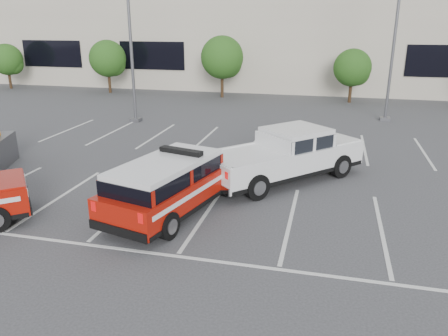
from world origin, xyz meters
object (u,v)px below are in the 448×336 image
object	(u,v)px
light_pole_left	(130,34)
tree_left	(109,60)
fire_chief_suv	(174,187)
tree_far_left	(8,61)
white_pickup	(285,160)
tree_mid_left	(223,59)
tree_mid_right	(354,69)
light_pole_mid	(395,34)
convention_building	(299,34)

from	to	relation	value
light_pole_left	tree_left	bearing A→B (deg)	124.52
fire_chief_suv	light_pole_left	bearing A→B (deg)	134.29
tree_far_left	white_pickup	bearing A→B (deg)	-34.11
tree_far_left	tree_mid_left	size ratio (longest dim) A/B	0.82
tree_left	white_pickup	world-z (taller)	tree_left
tree_mid_right	light_pole_mid	distance (m)	6.88
convention_building	tree_left	world-z (taller)	convention_building
convention_building	tree_mid_left	world-z (taller)	convention_building
tree_far_left	tree_mid_left	distance (m)	20.01
tree_left	white_pickup	xyz separation A→B (m)	(16.99, -18.28, -1.98)
convention_building	tree_far_left	size ratio (longest dim) A/B	15.04
tree_mid_left	fire_chief_suv	xyz separation A→B (m)	(3.85, -22.12, -2.23)
tree_far_left	convention_building	bearing A→B (deg)	21.37
convention_building	light_pole_mid	xyz separation A→B (m)	(6.82, -15.86, 0.47)
light_pole_mid	light_pole_left	bearing A→B (deg)	-165.07
tree_far_left	white_pickup	size ratio (longest dim) A/B	0.63
tree_far_left	tree_mid_right	bearing A→B (deg)	0.00
tree_left	white_pickup	distance (m)	25.03
convention_building	light_pole_mid	bearing A→B (deg)	-66.74
tree_far_left	fire_chief_suv	world-z (taller)	tree_far_left
fire_chief_suv	tree_mid_right	bearing A→B (deg)	88.87
convention_building	white_pickup	size ratio (longest dim) A/B	9.54
light_pole_mid	fire_chief_suv	distance (m)	18.51
convention_building	tree_mid_left	size ratio (longest dim) A/B	12.38
light_pole_left	fire_chief_suv	xyz separation A→B (m)	(6.94, -12.08, -4.37)
tree_mid_left	fire_chief_suv	world-z (taller)	tree_mid_left
tree_far_left	tree_left	bearing A→B (deg)	0.00
white_pickup	fire_chief_suv	bearing A→B (deg)	-86.51
tree_left	light_pole_left	bearing A→B (deg)	-55.48
tree_far_left	tree_mid_right	size ratio (longest dim) A/B	1.00
convention_building	tree_mid_right	distance (m)	11.20
tree_left	light_pole_left	xyz separation A→B (m)	(6.91, -10.05, 2.41)
tree_left	fire_chief_suv	size ratio (longest dim) A/B	0.74
light_pole_left	fire_chief_suv	world-z (taller)	light_pole_left
tree_far_left	tree_left	distance (m)	10.00
convention_building	tree_mid_right	bearing A→B (deg)	-63.43
tree_left	light_pole_left	distance (m)	12.43
convention_building	tree_mid_right	size ratio (longest dim) A/B	15.04
fire_chief_suv	white_pickup	size ratio (longest dim) A/B	0.95
tree_left	tree_mid_left	size ratio (longest dim) A/B	0.91
tree_far_left	light_pole_mid	world-z (taller)	light_pole_mid
tree_far_left	light_pole_left	distance (m)	19.85
convention_building	tree_far_left	bearing A→B (deg)	-158.63
light_pole_mid	white_pickup	xyz separation A→B (m)	(-4.92, -12.23, -4.39)
tree_mid_right	tree_left	bearing A→B (deg)	180.00
fire_chief_suv	white_pickup	bearing A→B (deg)	65.15
tree_far_left	white_pickup	xyz separation A→B (m)	(26.99, -18.28, -1.71)
tree_mid_right	tree_mid_left	bearing A→B (deg)	180.00
tree_mid_right	light_pole_left	distance (m)	16.72
convention_building	white_pickup	world-z (taller)	convention_building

